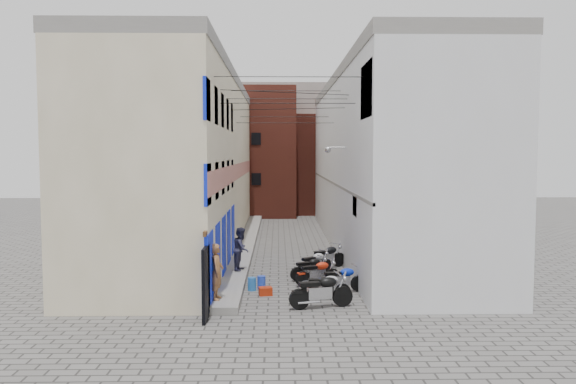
{
  "coord_description": "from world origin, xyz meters",
  "views": [
    {
      "loc": [
        -0.37,
        -16.87,
        4.98
      ],
      "look_at": [
        0.13,
        11.26,
        3.0
      ],
      "focal_mm": 35.0,
      "sensor_mm": 36.0,
      "label": 1
    }
  ],
  "objects": [
    {
      "name": "water_jug_far",
      "position": [
        -0.98,
        3.38,
        0.24
      ],
      "size": [
        0.39,
        0.39,
        0.47
      ],
      "primitive_type": "cylinder",
      "rotation": [
        0.0,
        0.0,
        -0.38
      ],
      "color": "blue",
      "rests_on": "ground"
    },
    {
      "name": "building_far_brick_left",
      "position": [
        -2.0,
        28.0,
        5.0
      ],
      "size": [
        6.0,
        6.0,
        10.0
      ],
      "primitive_type": "cube",
      "color": "maroon",
      "rests_on": "ground"
    },
    {
      "name": "motorcycle_g",
      "position": [
        1.75,
        6.89,
        0.57
      ],
      "size": [
        1.93,
        1.72,
        1.14
      ],
      "primitive_type": null,
      "rotation": [
        0.0,
        0.0,
        -0.9
      ],
      "color": "black",
      "rests_on": "ground"
    },
    {
      "name": "overhead_wires",
      "position": [
        0.0,
        7.64,
        7.12
      ],
      "size": [
        5.8,
        13.02,
        1.32
      ],
      "color": "black",
      "rests_on": "ground"
    },
    {
      "name": "far_shopfront",
      "position": [
        0.0,
        25.2,
        1.2
      ],
      "size": [
        2.0,
        0.3,
        2.4
      ],
      "primitive_type": "cube",
      "color": "black",
      "rests_on": "ground"
    },
    {
      "name": "ground",
      "position": [
        0.0,
        0.0,
        0.0
      ],
      "size": [
        90.0,
        90.0,
        0.0
      ],
      "primitive_type": "plane",
      "color": "#5B5856",
      "rests_on": "ground"
    },
    {
      "name": "plinth",
      "position": [
        -2.05,
        13.0,
        0.12
      ],
      "size": [
        0.9,
        26.0,
        0.25
      ],
      "primitive_type": "cube",
      "color": "gray",
      "rests_on": "ground"
    },
    {
      "name": "building_far_brick_right",
      "position": [
        3.0,
        30.0,
        4.0
      ],
      "size": [
        5.0,
        6.0,
        8.0
      ],
      "primitive_type": "cube",
      "color": "maroon",
      "rests_on": "ground"
    },
    {
      "name": "building_left",
      "position": [
        -4.98,
        12.95,
        4.5
      ],
      "size": [
        5.1,
        27.0,
        9.0
      ],
      "color": "#C2B793",
      "rests_on": "ground"
    },
    {
      "name": "motorcycle_d",
      "position": [
        1.12,
        3.95,
        0.52
      ],
      "size": [
        1.89,
        1.23,
        1.05
      ],
      "primitive_type": null,
      "rotation": [
        0.0,
        0.0,
        -1.17
      ],
      "color": "red",
      "rests_on": "ground"
    },
    {
      "name": "person_a",
      "position": [
        -2.35,
        1.0,
        1.15
      ],
      "size": [
        0.45,
        0.67,
        1.81
      ],
      "primitive_type": "imported",
      "rotation": [
        0.0,
        0.0,
        1.54
      ],
      "color": "#8F5C34",
      "rests_on": "plinth"
    },
    {
      "name": "motorcycle_f",
      "position": [
        1.13,
        5.72,
        0.53
      ],
      "size": [
        1.77,
        1.62,
        1.06
      ],
      "primitive_type": null,
      "rotation": [
        0.0,
        0.0,
        -0.87
      ],
      "color": "silver",
      "rests_on": "ground"
    },
    {
      "name": "motorcycle_a",
      "position": [
        1.01,
        0.79,
        0.61
      ],
      "size": [
        2.2,
        1.12,
        1.22
      ],
      "primitive_type": null,
      "rotation": [
        0.0,
        0.0,
        -1.35
      ],
      "color": "black",
      "rests_on": "ground"
    },
    {
      "name": "motorcycle_b",
      "position": [
        1.25,
        1.86,
        0.5
      ],
      "size": [
        1.72,
        0.56,
        0.99
      ],
      "primitive_type": null,
      "rotation": [
        0.0,
        0.0,
        -1.56
      ],
      "color": "#B5B6BB",
      "rests_on": "ground"
    },
    {
      "name": "motorcycle_c",
      "position": [
        1.9,
        2.79,
        0.53
      ],
      "size": [
        1.91,
        0.92,
        1.06
      ],
      "primitive_type": null,
      "rotation": [
        0.0,
        0.0,
        -1.38
      ],
      "color": "#0C27B6",
      "rests_on": "ground"
    },
    {
      "name": "water_jug_near",
      "position": [
        -1.32,
        3.12,
        0.24
      ],
      "size": [
        0.35,
        0.35,
        0.48
      ],
      "primitive_type": "cylinder",
      "rotation": [
        0.0,
        0.0,
        0.17
      ],
      "color": "blue",
      "rests_on": "ground"
    },
    {
      "name": "building_far_concrete",
      "position": [
        0.0,
        34.0,
        5.5
      ],
      "size": [
        8.0,
        5.0,
        11.0
      ],
      "primitive_type": "cube",
      "color": "gray",
      "rests_on": "ground"
    },
    {
      "name": "person_b",
      "position": [
        -1.85,
        5.52,
        1.11
      ],
      "size": [
        0.8,
        0.95,
        1.73
      ],
      "primitive_type": "imported",
      "rotation": [
        0.0,
        0.0,
        1.38
      ],
      "color": "#2D2C43",
      "rests_on": "plinth"
    },
    {
      "name": "building_right",
      "position": [
        5.0,
        13.0,
        4.51
      ],
      "size": [
        5.94,
        26.0,
        9.0
      ],
      "color": "white",
      "rests_on": "ground"
    },
    {
      "name": "red_crate",
      "position": [
        -0.81,
        2.45,
        0.14
      ],
      "size": [
        0.5,
        0.41,
        0.28
      ],
      "primitive_type": "cube",
      "rotation": [
        0.0,
        0.0,
        0.17
      ],
      "color": "#A3240B",
      "rests_on": "ground"
    },
    {
      "name": "motorcycle_e",
      "position": [
        0.9,
        4.83,
        0.5
      ],
      "size": [
        1.79,
        1.2,
        1.0
      ],
      "primitive_type": null,
      "rotation": [
        0.0,
        0.0,
        -1.15
      ],
      "color": "black",
      "rests_on": "ground"
    }
  ]
}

